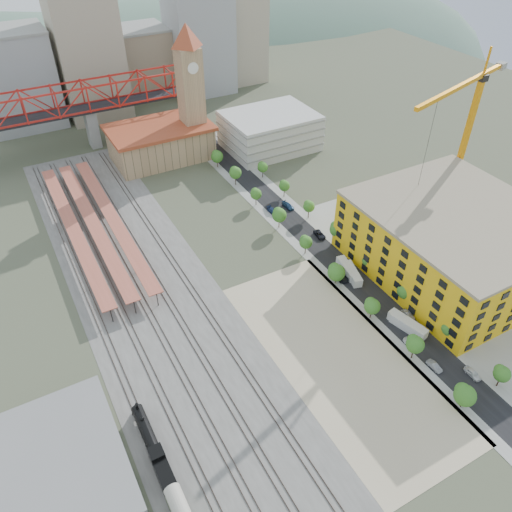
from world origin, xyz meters
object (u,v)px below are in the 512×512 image
locomotive (152,444)px  site_trailer_a (409,326)px  site_trailer_c (352,274)px  site_trailer_b (406,323)px  site_trailer_d (347,269)px  clock_tower (190,80)px  construction_building (454,241)px  car_0 (411,344)px  tower_crane (467,119)px

locomotive → site_trailer_a: locomotive is taller
site_trailer_c → locomotive: bearing=-145.1°
site_trailer_b → site_trailer_d: size_ratio=1.02×
locomotive → site_trailer_a: 66.00m
clock_tower → site_trailer_c: (8.00, -90.25, -27.44)m
construction_building → car_0: 34.76m
locomotive → tower_crane: tower_crane is taller
locomotive → site_trailer_a: size_ratio=2.20×
site_trailer_a → site_trailer_b: (0.00, 1.03, -0.02)m
tower_crane → site_trailer_b: bearing=-143.7°
tower_crane → car_0: tower_crane is taller
construction_building → car_0: bearing=-149.5°
site_trailer_a → site_trailer_c: (0.00, 22.51, -0.05)m
locomotive → car_0: (63.00, -4.20, -1.22)m
site_trailer_c → site_trailer_d: bearing=106.0°
locomotive → site_trailer_d: 70.61m
construction_building → locomotive: construction_building is taller
locomotive → site_trailer_b: size_ratio=2.23×
clock_tower → tower_crane: bearing=-55.0°
clock_tower → site_trailer_d: 92.33m
construction_building → clock_tower: bearing=108.8°
construction_building → site_trailer_b: construction_building is taller
clock_tower → site_trailer_c: clock_tower is taller
construction_building → locomotive: 93.20m
car_0 → locomotive: bearing=172.6°
locomotive → site_trailer_b: (66.00, 1.15, -0.67)m
car_0 → construction_building: bearing=26.9°
site_trailer_a → site_trailer_b: site_trailer_a is taller
site_trailer_b → tower_crane: bearing=23.8°
construction_building → site_trailer_d: construction_building is taller
site_trailer_a → site_trailer_c: site_trailer_a is taller
site_trailer_b → site_trailer_c: size_ratio=1.02×
construction_building → tower_crane: tower_crane is taller
car_0 → site_trailer_c: bearing=80.0°
clock_tower → tower_crane: clock_tower is taller
construction_building → car_0: size_ratio=11.83×
construction_building → site_trailer_a: 30.08m
site_trailer_a → site_trailer_d: 24.97m
clock_tower → construction_building: 107.36m
site_trailer_c → site_trailer_d: same height
locomotive → site_trailer_b: locomotive is taller
tower_crane → site_trailer_a: (-46.41, -35.07, -30.45)m
site_trailer_b → clock_tower: bearing=81.6°
clock_tower → locomotive: size_ratio=2.48×
site_trailer_a → site_trailer_b: 1.04m
locomotive → site_trailer_c: locomotive is taller
construction_building → site_trailer_a: construction_building is taller
site_trailer_b → site_trailer_c: bearing=77.5°
clock_tower → site_trailer_a: bearing=-85.9°
site_trailer_a → clock_tower: bearing=80.4°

